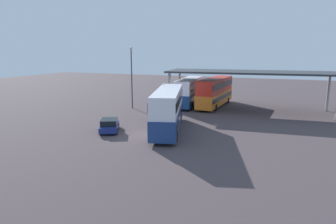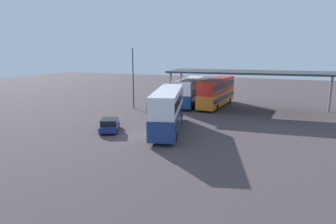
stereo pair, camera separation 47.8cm
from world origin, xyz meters
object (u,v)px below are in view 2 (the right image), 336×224
(parked_hatchback, at_px, (110,125))
(double_decker_mid_row, at_px, (217,91))
(double_decker_main, at_px, (168,108))
(lamppost_tall, at_px, (133,71))
(double_decker_near_canopy, at_px, (190,91))

(parked_hatchback, distance_m, double_decker_mid_row, 19.79)
(double_decker_main, height_order, lamppost_tall, lamppost_tall)
(double_decker_near_canopy, bearing_deg, double_decker_mid_row, -83.29)
(double_decker_main, height_order, double_decker_mid_row, double_decker_main)
(double_decker_mid_row, relative_size, lamppost_tall, 1.30)
(lamppost_tall, bearing_deg, double_decker_mid_row, 29.12)
(parked_hatchback, relative_size, lamppost_tall, 0.47)
(double_decker_near_canopy, relative_size, double_decker_mid_row, 0.91)
(parked_hatchback, xyz_separation_m, lamppost_tall, (-4.01, 12.39, 4.84))
(double_decker_near_canopy, bearing_deg, parked_hatchback, 165.04)
(parked_hatchback, distance_m, lamppost_tall, 13.89)
(parked_hatchback, bearing_deg, double_decker_main, -91.29)
(double_decker_main, distance_m, double_decker_mid_row, 15.88)
(double_decker_mid_row, bearing_deg, lamppost_tall, 122.27)
(double_decker_near_canopy, relative_size, lamppost_tall, 1.18)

